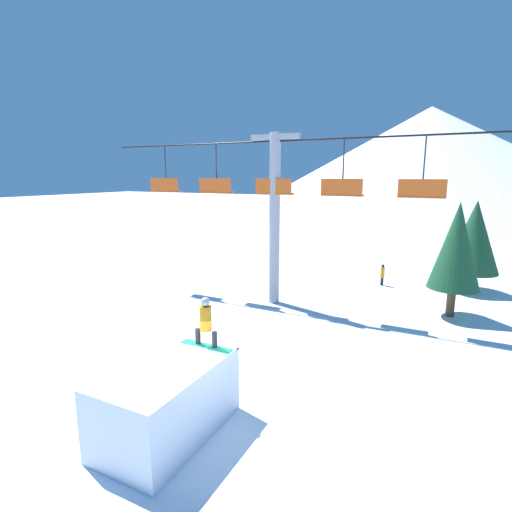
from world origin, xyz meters
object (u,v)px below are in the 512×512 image
at_px(snowboarder, 206,322).
at_px(pine_tree_near, 456,246).
at_px(snow_ramp, 167,400).
at_px(distant_skier, 382,274).

xyz_separation_m(snowboarder, pine_tree_near, (5.67, 10.90, 0.74)).
distance_m(snow_ramp, snowboarder, 2.08).
height_order(snowboarder, pine_tree_near, pine_tree_near).
bearing_deg(pine_tree_near, snowboarder, -117.45).
bearing_deg(pine_tree_near, distant_skier, 132.97).
height_order(snow_ramp, distant_skier, snow_ramp).
bearing_deg(distant_skier, snow_ramp, -98.10).
relative_size(pine_tree_near, distant_skier, 4.15).
relative_size(snow_ramp, pine_tree_near, 0.68).
xyz_separation_m(pine_tree_near, distant_skier, (-3.60, 3.86, -2.51)).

